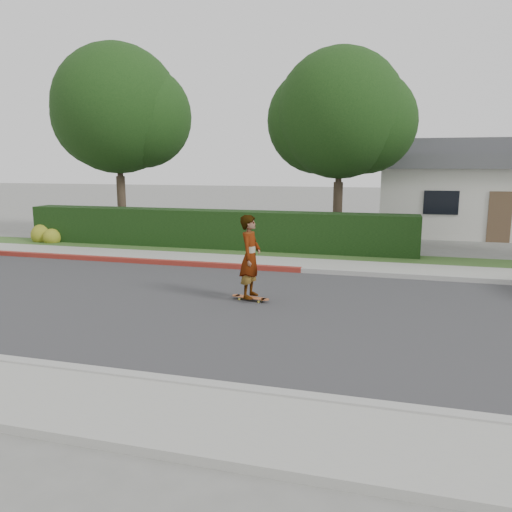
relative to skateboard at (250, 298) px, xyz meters
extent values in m
plane|color=slate|center=(-0.39, -0.68, -0.08)|extent=(120.00, 120.00, 0.00)
cube|color=#2D2D30|center=(-0.39, -0.68, -0.08)|extent=(60.00, 8.00, 0.01)
cube|color=#9E9E99|center=(-0.39, -4.78, -0.01)|extent=(60.00, 0.20, 0.15)
cube|color=gray|center=(-0.39, -5.68, -0.02)|extent=(60.00, 1.60, 0.12)
cube|color=#9E9E99|center=(-0.39, 3.42, -0.01)|extent=(60.00, 0.20, 0.15)
cube|color=maroon|center=(-5.39, 3.42, -0.01)|extent=(12.00, 0.21, 0.15)
cube|color=gray|center=(-0.39, 4.32, -0.02)|extent=(60.00, 1.60, 0.12)
cube|color=#2D4C1E|center=(-0.39, 5.92, -0.03)|extent=(60.00, 1.60, 0.10)
cube|color=black|center=(-3.39, 6.52, 0.67)|extent=(15.00, 1.00, 1.50)
sphere|color=#2D4C19|center=(-10.59, 6.12, 0.27)|extent=(0.90, 0.90, 0.90)
sphere|color=#2D4C19|center=(-9.99, 5.92, 0.22)|extent=(0.70, 0.70, 0.70)
cylinder|color=#33261C|center=(-7.89, 7.82, 1.27)|extent=(0.36, 0.36, 2.70)
cylinder|color=#33261C|center=(-7.89, 7.82, 3.29)|extent=(0.24, 0.24, 2.25)
sphere|color=black|center=(-7.89, 7.82, 5.32)|extent=(5.20, 5.20, 5.20)
sphere|color=black|center=(-8.69, 8.22, 5.12)|extent=(4.42, 4.42, 4.42)
sphere|color=black|center=(-6.99, 8.12, 5.02)|extent=(4.16, 4.16, 4.16)
cylinder|color=#33261C|center=(1.11, 8.32, 1.18)|extent=(0.36, 0.36, 2.52)
cylinder|color=#33261C|center=(1.11, 8.32, 3.07)|extent=(0.24, 0.24, 2.10)
sphere|color=black|center=(1.11, 8.32, 4.96)|extent=(4.80, 4.80, 4.80)
sphere|color=black|center=(0.31, 8.72, 4.76)|extent=(4.08, 4.08, 4.08)
sphere|color=black|center=(2.01, 8.62, 4.66)|extent=(3.84, 3.84, 3.84)
cube|color=beige|center=(7.61, 15.32, 1.42)|extent=(10.00, 8.00, 3.00)
cube|color=#4C4C51|center=(7.61, 15.32, 3.22)|extent=(10.60, 8.60, 0.60)
cube|color=#4C4C51|center=(7.61, 15.32, 3.82)|extent=(8.40, 6.40, 0.80)
cube|color=black|center=(5.11, 11.30, 1.52)|extent=(1.40, 0.06, 1.00)
cube|color=brown|center=(7.41, 11.30, 0.97)|extent=(0.90, 0.06, 2.10)
cylinder|color=gold|center=(-0.27, -0.02, -0.05)|extent=(0.06, 0.04, 0.05)
cylinder|color=gold|center=(-0.24, 0.12, -0.05)|extent=(0.06, 0.04, 0.05)
cylinder|color=gold|center=(0.24, -0.12, -0.05)|extent=(0.06, 0.04, 0.05)
cylinder|color=gold|center=(0.27, 0.02, -0.05)|extent=(0.06, 0.04, 0.05)
cube|color=silver|center=(-0.25, 0.05, -0.01)|extent=(0.07, 0.16, 0.02)
cube|color=silver|center=(0.25, -0.05, -0.01)|extent=(0.07, 0.16, 0.02)
cube|color=brown|center=(0.00, 0.00, 0.01)|extent=(0.80, 0.34, 0.02)
cylinder|color=brown|center=(-0.38, 0.08, 0.01)|extent=(0.22, 0.22, 0.02)
cylinder|color=brown|center=(0.38, -0.08, 0.01)|extent=(0.22, 0.22, 0.02)
imported|color=white|center=(0.00, 0.00, 0.99)|extent=(0.51, 0.74, 1.95)
camera|label=1|loc=(3.15, -11.01, 3.13)|focal=35.00mm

